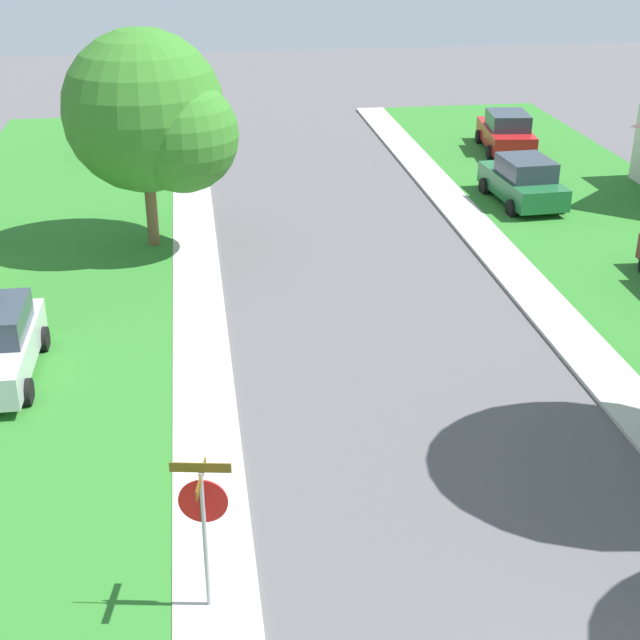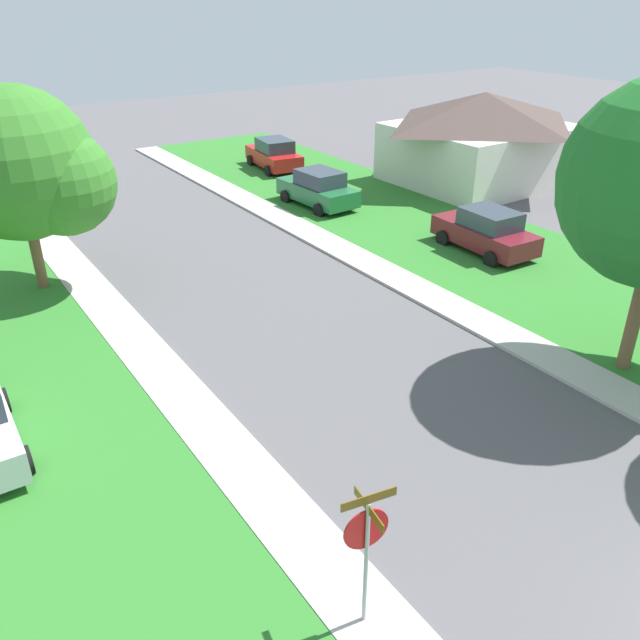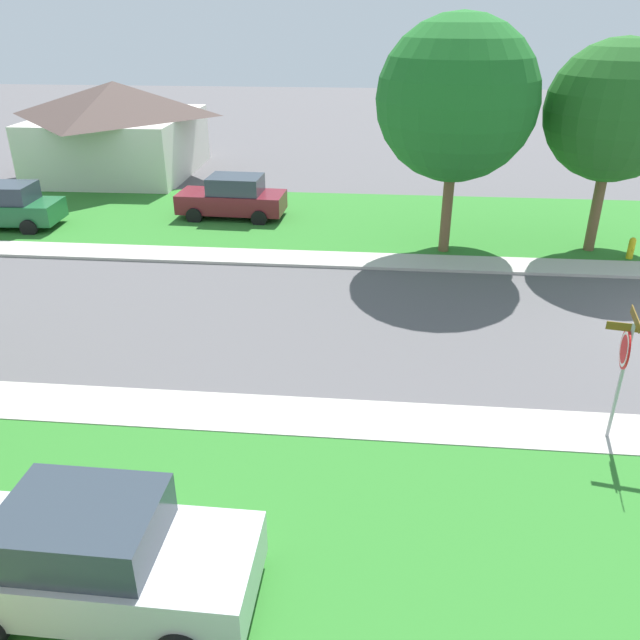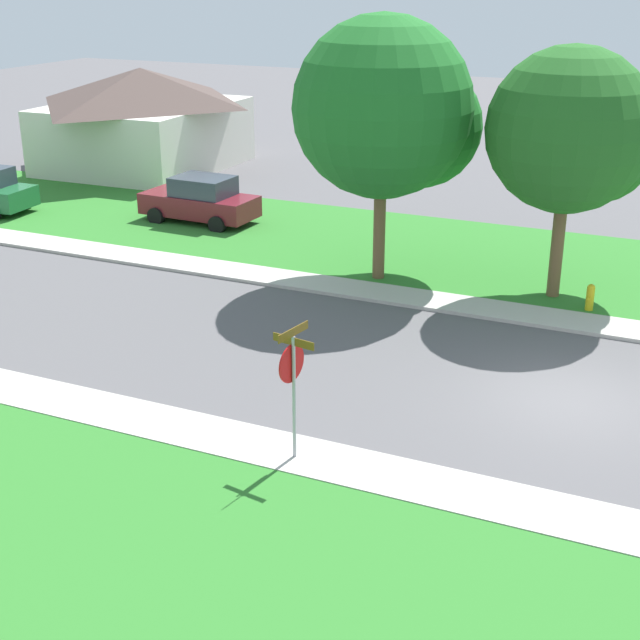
% 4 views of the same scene
% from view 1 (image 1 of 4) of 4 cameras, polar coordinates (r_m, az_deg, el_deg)
% --- Properties ---
extents(sidewalk_east, '(1.40, 56.00, 0.10)m').
position_cam_1_polar(sidewalk_east, '(23.63, 16.14, -1.91)').
color(sidewalk_east, '#B7B2A8').
rests_on(sidewalk_east, ground).
extents(sidewalk_west, '(1.40, 56.00, 0.10)m').
position_cam_1_polar(sidewalk_west, '(21.69, -7.26, -3.58)').
color(sidewalk_west, '#B7B2A8').
rests_on(sidewalk_west, ground).
extents(stop_sign_far_corner, '(0.91, 0.91, 2.77)m').
position_cam_1_polar(stop_sign_far_corner, '(14.29, -7.23, -11.66)').
color(stop_sign_far_corner, '#9E9EA3').
rests_on(stop_sign_far_corner, ground).
extents(car_green_behind_trees, '(2.22, 4.39, 1.76)m').
position_cam_1_polar(car_green_behind_trees, '(34.23, 12.47, 8.39)').
color(car_green_behind_trees, '#1E6033').
rests_on(car_green_behind_trees, ground).
extents(car_red_kerbside_mid, '(2.43, 4.49, 1.76)m').
position_cam_1_polar(car_red_kerbside_mid, '(41.33, 11.46, 11.33)').
color(car_red_kerbside_mid, red).
rests_on(car_red_kerbside_mid, ground).
extents(car_grey_far_down_street, '(2.50, 4.52, 1.76)m').
position_cam_1_polar(car_grey_far_down_street, '(41.07, -12.17, 11.18)').
color(car_grey_far_down_street, gray).
rests_on(car_grey_far_down_street, ground).
extents(tree_across_right, '(5.26, 4.90, 6.79)m').
position_cam_1_polar(tree_across_right, '(28.76, -10.29, 12.26)').
color(tree_across_right, brown).
rests_on(tree_across_right, ground).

